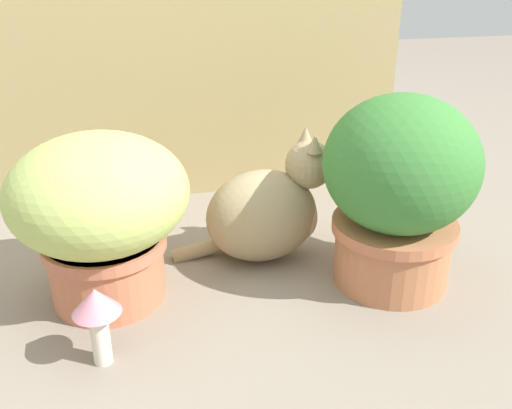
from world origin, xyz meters
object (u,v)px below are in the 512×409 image
object	(u,v)px
grass_planter	(100,210)
mushroom_ornament_pink	(97,311)
leafy_planter	(399,187)
cat	(269,210)

from	to	relation	value
grass_planter	mushroom_ornament_pink	size ratio (longest dim) A/B	2.32
leafy_planter	grass_planter	bearing A→B (deg)	174.76
mushroom_ornament_pink	leafy_planter	bearing A→B (deg)	14.20
grass_planter	cat	world-z (taller)	grass_planter
grass_planter	leafy_planter	xyz separation A→B (m)	(0.61, -0.06, 0.02)
grass_planter	mushroom_ornament_pink	world-z (taller)	grass_planter
grass_planter	leafy_planter	world-z (taller)	leafy_planter
grass_planter	mushroom_ornament_pink	xyz separation A→B (m)	(-0.01, -0.21, -0.09)
cat	leafy_planter	bearing A→B (deg)	-32.67
cat	mushroom_ornament_pink	size ratio (longest dim) A/B	2.47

